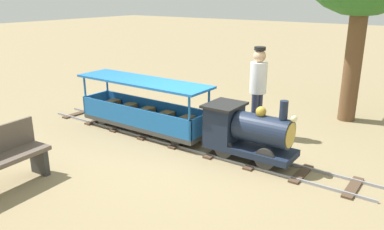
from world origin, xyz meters
The scene contains 5 objects.
ground_plane centered at (0.00, 0.00, 0.00)m, with size 60.00×60.00×0.00m, color #8C7A56.
track centered at (0.00, -0.21, 0.02)m, with size 0.68×6.40×0.04m.
locomotive centered at (0.00, 1.01, 0.49)m, with size 0.64×1.45×1.01m.
passenger_car centered at (0.00, -1.11, 0.42)m, with size 0.74×2.70×0.97m.
conductor_person centered at (-1.11, 0.64, 0.96)m, with size 0.30×0.30×1.62m.
Camera 1 is at (4.99, 3.52, 2.50)m, focal length 35.81 mm.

